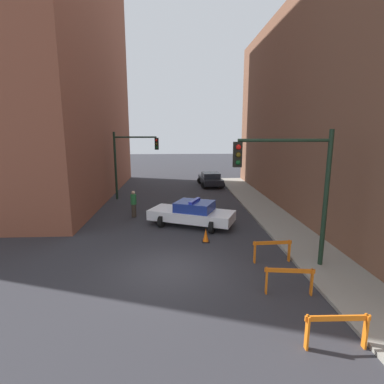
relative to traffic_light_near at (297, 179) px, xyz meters
name	(u,v)px	position (x,y,z in m)	size (l,w,h in m)	color
ground_plane	(170,270)	(-4.73, 0.04, -3.53)	(120.00, 120.00, 0.00)	#2D2D33
sidewalk_right	(327,265)	(1.47, 0.04, -3.47)	(2.40, 44.00, 0.12)	gray
building_corner_left	(10,39)	(-16.73, 14.04, 8.43)	(14.00, 20.00, 23.93)	brown
traffic_light_near	(297,179)	(0.00, 0.00, 0.00)	(3.64, 0.35, 5.20)	black
traffic_light_far	(129,156)	(-8.03, 12.57, -0.13)	(3.44, 0.35, 5.20)	black
police_car	(192,213)	(-3.57, 5.52, -2.81)	(5.05, 3.56, 1.52)	white
parked_car_near	(211,179)	(-1.13, 18.00, -2.86)	(2.46, 4.41, 1.31)	black
pedestrian_crossing	(134,203)	(-7.10, 7.45, -2.67)	(0.44, 0.44, 1.66)	#382D23
barrier_front	(337,326)	(-0.58, -4.42, -2.91)	(1.60, 0.19, 0.90)	orange
barrier_mid	(289,277)	(-0.81, -1.90, -2.91)	(1.59, 0.35, 0.90)	orange
barrier_back	(272,248)	(-0.58, 0.55, -2.91)	(1.60, 0.22, 0.90)	orange
traffic_cone	(206,236)	(-3.05, 2.94, -3.21)	(0.36, 0.36, 0.66)	black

